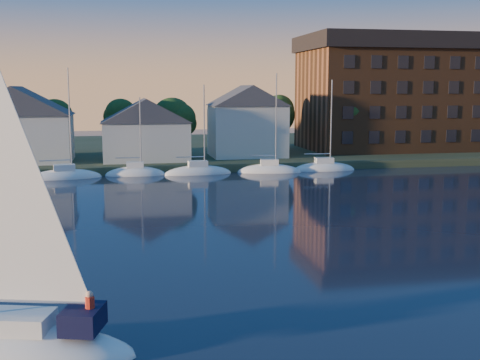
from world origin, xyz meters
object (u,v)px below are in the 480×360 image
object	(u,v)px
condo_block	(402,92)
hero_sailboat	(22,339)
clubhouse_west	(18,123)
clubhouse_east	(247,120)
clubhouse_centre	(146,129)

from	to	relation	value
condo_block	hero_sailboat	xyz separation A→B (m)	(-47.36, -64.05, -9.19)
clubhouse_west	clubhouse_east	size ratio (longest dim) A/B	1.30
clubhouse_east	condo_block	size ratio (longest dim) A/B	0.34
clubhouse_centre	hero_sailboat	size ratio (longest dim) A/B	0.79
clubhouse_west	condo_block	world-z (taller)	condo_block
clubhouse_centre	condo_block	distance (m)	41.05
clubhouse_west	condo_block	xyz separation A→B (m)	(56.00, 6.95, 3.86)
clubhouse_centre	condo_block	size ratio (longest dim) A/B	0.37
clubhouse_west	clubhouse_centre	size ratio (longest dim) A/B	1.18
hero_sailboat	clubhouse_centre	bearing A→B (deg)	-81.36
clubhouse_centre	clubhouse_east	world-z (taller)	clubhouse_east
clubhouse_west	condo_block	distance (m)	56.56
clubhouse_centre	hero_sailboat	world-z (taller)	hero_sailboat
condo_block	clubhouse_west	bearing A→B (deg)	-172.93
hero_sailboat	condo_block	bearing A→B (deg)	-110.37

